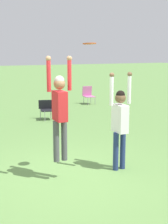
{
  "coord_description": "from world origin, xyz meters",
  "views": [
    {
      "loc": [
        -2.79,
        -5.49,
        2.53
      ],
      "look_at": [
        0.51,
        0.18,
        1.3
      ],
      "focal_mm": 50.0,
      "sensor_mm": 36.0,
      "label": 1
    }
  ],
  "objects_px": {
    "person_jumping": "(60,107)",
    "frisbee": "(89,44)",
    "camping_chair_3": "(88,94)",
    "person_defending": "(120,119)",
    "camping_chair_1": "(47,108)"
  },
  "relations": [
    {
      "from": "camping_chair_3",
      "to": "person_jumping",
      "type": "bearing_deg",
      "value": 66.08
    },
    {
      "from": "person_defending",
      "to": "camping_chair_3",
      "type": "distance_m",
      "value": 9.18
    },
    {
      "from": "frisbee",
      "to": "camping_chair_1",
      "type": "distance_m",
      "value": 6.3
    },
    {
      "from": "frisbee",
      "to": "camping_chair_1",
      "type": "bearing_deg",
      "value": 75.19
    },
    {
      "from": "person_jumping",
      "to": "person_defending",
      "type": "xyz_separation_m",
      "value": [
        1.37,
        -0.14,
        -0.36
      ]
    },
    {
      "from": "person_jumping",
      "to": "frisbee",
      "type": "relative_size",
      "value": 7.69
    },
    {
      "from": "camping_chair_1",
      "to": "camping_chair_3",
      "type": "xyz_separation_m",
      "value": [
        3.35,
        2.44,
        0.07
      ]
    },
    {
      "from": "person_defending",
      "to": "camping_chair_3",
      "type": "bearing_deg",
      "value": 159.31
    },
    {
      "from": "frisbee",
      "to": "camping_chair_3",
      "type": "bearing_deg",
      "value": 59.16
    },
    {
      "from": "frisbee",
      "to": "camping_chair_1",
      "type": "height_order",
      "value": "frisbee"
    },
    {
      "from": "person_jumping",
      "to": "camping_chair_1",
      "type": "bearing_deg",
      "value": -14.84
    },
    {
      "from": "person_jumping",
      "to": "camping_chair_1",
      "type": "xyz_separation_m",
      "value": [
        2.13,
        5.6,
        -1.07
      ]
    },
    {
      "from": "person_jumping",
      "to": "camping_chair_3",
      "type": "distance_m",
      "value": 9.78
    },
    {
      "from": "camping_chair_1",
      "to": "camping_chair_3",
      "type": "bearing_deg",
      "value": -125.53
    },
    {
      "from": "person_defending",
      "to": "camping_chair_1",
      "type": "relative_size",
      "value": 2.87
    }
  ]
}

